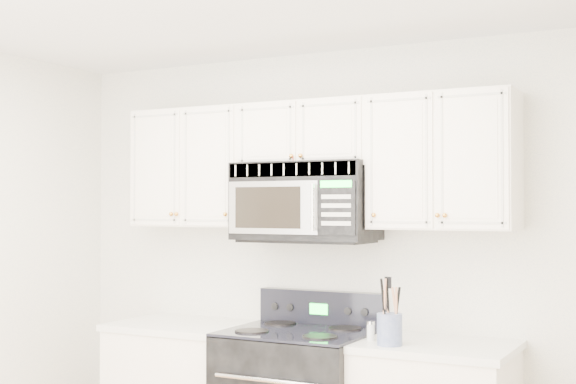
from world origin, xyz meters
The scene contains 6 objects.
room centered at (0.00, 0.00, 1.30)m, with size 3.51×3.51×2.61m.
upper_cabinets centered at (0.00, 1.58, 1.93)m, with size 2.44×0.37×0.75m.
microwave centered at (0.00, 1.54, 1.68)m, with size 0.83×0.46×0.46m.
utensil_crock centered at (0.63, 1.25, 1.01)m, with size 0.13×0.13×0.35m.
shaker_salt centered at (0.48, 1.36, 0.97)m, with size 0.04×0.04×0.10m.
shaker_pepper centered at (0.54, 1.40, 0.97)m, with size 0.04×0.04×0.10m.
Camera 1 is at (2.10, -2.72, 1.64)m, focal length 50.00 mm.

